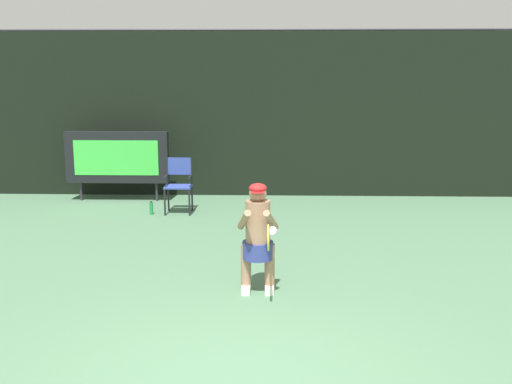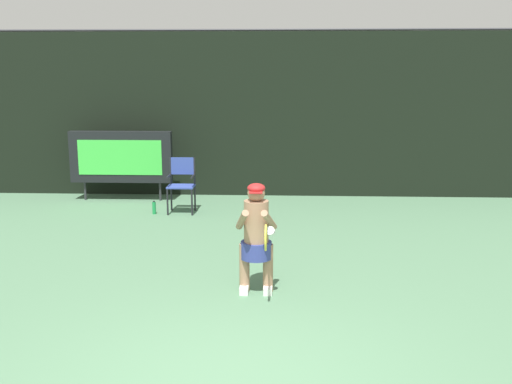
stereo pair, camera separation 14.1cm
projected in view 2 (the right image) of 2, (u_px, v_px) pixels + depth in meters
backdrop_screen at (262, 115)px, 13.22m from camera, size 18.00×0.12×3.66m
scoreboard at (121, 157)px, 12.85m from camera, size 2.20×0.21×1.50m
umpire_chair at (182, 182)px, 11.81m from camera, size 0.52×0.44×1.08m
water_bottle at (154, 208)px, 11.74m from camera, size 0.07×0.07×0.27m
tennis_player at (256, 235)px, 7.50m from camera, size 0.53×0.61×1.40m
tennis_racket at (266, 237)px, 6.94m from camera, size 0.03×0.60×0.31m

